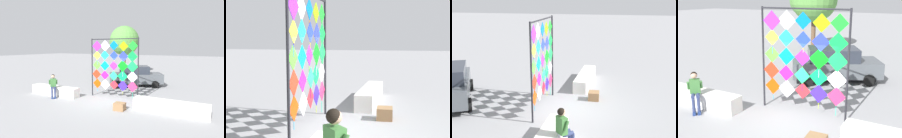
{
  "view_description": "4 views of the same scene",
  "coord_description": "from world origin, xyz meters",
  "views": [
    {
      "loc": [
        5.72,
        -9.69,
        3.2
      ],
      "look_at": [
        0.05,
        0.7,
        1.84
      ],
      "focal_mm": 31.87,
      "sensor_mm": 36.0,
      "label": 1
    },
    {
      "loc": [
        -7.42,
        -1.7,
        2.43
      ],
      "look_at": [
        0.25,
        0.21,
        1.64
      ],
      "focal_mm": 46.77,
      "sensor_mm": 36.0,
      "label": 2
    },
    {
      "loc": [
        -11.08,
        -2.47,
        4.56
      ],
      "look_at": [
        0.16,
        0.1,
        1.66
      ],
      "focal_mm": 47.38,
      "sensor_mm": 36.0,
      "label": 3
    },
    {
      "loc": [
        3.94,
        -7.16,
        4.05
      ],
      "look_at": [
        -0.02,
        0.15,
        1.8
      ],
      "focal_mm": 43.88,
      "sensor_mm": 36.0,
      "label": 4
    }
  ],
  "objects": [
    {
      "name": "kite_display_rack",
      "position": [
        0.06,
        0.94,
        2.1
      ],
      "size": [
        3.2,
        0.15,
        3.69
      ],
      "color": "#232328",
      "rests_on": "ground"
    },
    {
      "name": "parked_car",
      "position": [
        -0.28,
        5.2,
        0.82
      ],
      "size": [
        4.52,
        3.56,
        1.62
      ],
      "color": "#4C5156",
      "rests_on": "ground"
    },
    {
      "name": "seated_vendor",
      "position": [
        -3.37,
        -0.72,
        0.85
      ],
      "size": [
        0.69,
        0.69,
        1.45
      ],
      "color": "navy",
      "rests_on": "ground"
    },
    {
      "name": "ground",
      "position": [
        0.0,
        0.0,
        0.0
      ],
      "size": [
        120.0,
        120.0,
        0.0
      ],
      "primitive_type": "plane",
      "color": "gray"
    },
    {
      "name": "plaza_ledge_left",
      "position": [
        -3.72,
        -0.22,
        0.3
      ],
      "size": [
        3.57,
        0.62,
        0.6
      ],
      "primitive_type": "cube",
      "color": "silver",
      "rests_on": "ground"
    }
  ]
}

